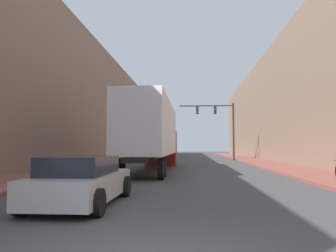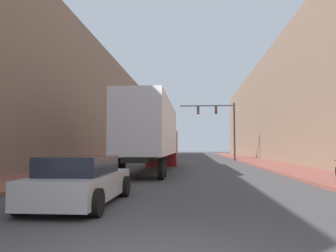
{
  "view_description": "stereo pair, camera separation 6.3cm",
  "coord_description": "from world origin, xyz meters",
  "views": [
    {
      "loc": [
        0.53,
        -4.25,
        1.56
      ],
      "look_at": [
        -0.61,
        11.06,
        2.54
      ],
      "focal_mm": 35.0,
      "sensor_mm": 36.0,
      "label": 1
    },
    {
      "loc": [
        0.6,
        -4.24,
        1.56
      ],
      "look_at": [
        -0.61,
        11.06,
        2.54
      ],
      "focal_mm": 35.0,
      "sensor_mm": 36.0,
      "label": 2
    }
  ],
  "objects": [
    {
      "name": "sidewalk_left",
      "position": [
        -7.04,
        30.0,
        0.07
      ],
      "size": [
        3.33,
        80.0,
        0.15
      ],
      "color": "brown",
      "rests_on": "ground"
    },
    {
      "name": "traffic_signal_gantry",
      "position": [
        3.79,
        33.61,
        4.55
      ],
      "size": [
        6.28,
        0.35,
        6.6
      ],
      "color": "black",
      "rests_on": "ground"
    },
    {
      "name": "building_left",
      "position": [
        -11.71,
        30.0,
        5.99
      ],
      "size": [
        6.0,
        80.0,
        11.97
      ],
      "color": "#846B56",
      "rests_on": "ground"
    },
    {
      "name": "semi_truck",
      "position": [
        -2.05,
        16.95,
        2.42
      ],
      "size": [
        2.48,
        14.12,
        4.29
      ],
      "color": "silver",
      "rests_on": "ground"
    },
    {
      "name": "building_right",
      "position": [
        11.71,
        30.0,
        6.07
      ],
      "size": [
        6.0,
        80.0,
        12.15
      ],
      "color": "#846B56",
      "rests_on": "ground"
    },
    {
      "name": "sedan_car",
      "position": [
        -2.45,
        4.48,
        0.63
      ],
      "size": [
        1.99,
        4.34,
        1.31
      ],
      "color": "#B7B7BC",
      "rests_on": "ground"
    },
    {
      "name": "sidewalk_right",
      "position": [
        7.04,
        30.0,
        0.07
      ],
      "size": [
        3.33,
        80.0,
        0.15
      ],
      "color": "brown",
      "rests_on": "ground"
    }
  ]
}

